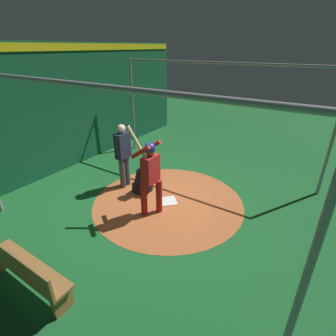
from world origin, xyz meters
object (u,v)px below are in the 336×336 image
at_px(baseball_0, 146,181).
at_px(baseball_1, 146,181).
at_px(bench, 25,269).
at_px(baseball_2, 159,202).
at_px(batter, 150,172).
at_px(home_plate, 168,201).
at_px(umpire, 123,153).
at_px(catcher, 144,180).

distance_m(baseball_0, baseball_1, 0.02).
xyz_separation_m(bench, baseball_2, (0.34, 3.21, -0.41)).
distance_m(batter, baseball_0, 1.83).
relative_size(home_plate, umpire, 0.23).
height_order(bench, baseball_0, bench).
relative_size(batter, baseball_2, 28.46).
xyz_separation_m(home_plate, baseball_1, (-1.08, 0.50, 0.03)).
height_order(home_plate, baseball_2, baseball_2).
bearing_deg(baseball_0, baseball_2, -36.82).
bearing_deg(umpire, baseball_0, 51.26).
distance_m(umpire, baseball_1, 1.14).
height_order(home_plate, baseball_0, baseball_0).
bearing_deg(baseball_2, batter, -82.72).
distance_m(batter, baseball_2, 1.10).
relative_size(batter, bench, 1.16).
xyz_separation_m(umpire, baseball_2, (1.34, -0.26, -0.97)).
bearing_deg(baseball_1, umpire, -130.41).
bearing_deg(umpire, baseball_1, 49.59).
bearing_deg(catcher, home_plate, -2.97).
bearing_deg(batter, catcher, 138.19).
xyz_separation_m(catcher, bench, (0.33, -3.46, 0.08)).
height_order(bench, baseball_1, bench).
distance_m(batter, bench, 2.91).
bearing_deg(bench, home_plate, 82.15).
height_order(baseball_0, baseball_1, same).
relative_size(catcher, bench, 0.52).
xyz_separation_m(batter, baseball_2, (-0.05, 0.39, -1.03)).
xyz_separation_m(umpire, baseball_0, (0.37, 0.46, -0.97)).
xyz_separation_m(batter, baseball_1, (-1.00, 1.11, -1.03)).
relative_size(catcher, baseball_2, 12.77).
bearing_deg(baseball_2, baseball_0, 143.18).
height_order(home_plate, bench, bench).
height_order(home_plate, batter, batter).
relative_size(batter, baseball_1, 28.46).
bearing_deg(umpire, catcher, -0.17).
distance_m(umpire, baseball_0, 1.14).
bearing_deg(home_plate, umpire, 178.29).
xyz_separation_m(home_plate, bench, (-0.47, -3.42, 0.44)).
height_order(baseball_1, baseball_2, same).
xyz_separation_m(batter, baseball_0, (-1.02, 1.12, -1.03)).
height_order(batter, umpire, batter).
relative_size(catcher, umpire, 0.53).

